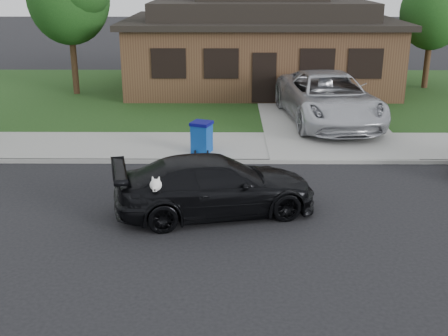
{
  "coord_description": "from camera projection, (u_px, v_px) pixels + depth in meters",
  "views": [
    {
      "loc": [
        2.48,
        -12.51,
        5.51
      ],
      "look_at": [
        2.39,
        -0.04,
        1.1
      ],
      "focal_mm": 45.0,
      "sensor_mm": 36.0,
      "label": 1
    }
  ],
  "objects": [
    {
      "name": "recycling_bin",
      "position": [
        202.0,
        137.0,
        17.44
      ],
      "size": [
        0.75,
        0.75,
        0.97
      ],
      "rotation": [
        0.0,
        0.0,
        -0.36
      ],
      "color": "navy",
      "rests_on": "sidewalk"
    },
    {
      "name": "lawn",
      "position": [
        174.0,
        95.0,
        25.89
      ],
      "size": [
        60.0,
        13.0,
        0.13
      ],
      "primitive_type": "cube",
      "color": "#193814",
      "rests_on": "ground"
    },
    {
      "name": "tree_1",
      "position": [
        437.0,
        11.0,
        25.9
      ],
      "size": [
        3.15,
        3.0,
        5.25
      ],
      "color": "#332114",
      "rests_on": "ground"
    },
    {
      "name": "ground",
      "position": [
        126.0,
        210.0,
        13.65
      ],
      "size": [
        120.0,
        120.0,
        0.0
      ],
      "primitive_type": "plane",
      "color": "black",
      "rests_on": "ground"
    },
    {
      "name": "house",
      "position": [
        260.0,
        44.0,
        27.05
      ],
      "size": [
        12.6,
        8.6,
        4.65
      ],
      "color": "#422B1C",
      "rests_on": "ground"
    },
    {
      "name": "driveway",
      "position": [
        314.0,
        110.0,
        23.01
      ],
      "size": [
        4.5,
        13.0,
        0.14
      ],
      "primitive_type": "cube",
      "color": "gray",
      "rests_on": "ground"
    },
    {
      "name": "sedan",
      "position": [
        215.0,
        186.0,
        13.27
      ],
      "size": [
        5.09,
        2.97,
        1.39
      ],
      "rotation": [
        0.0,
        0.0,
        1.8
      ],
      "color": "black",
      "rests_on": "ground"
    },
    {
      "name": "sidewalk",
      "position": [
        152.0,
        146.0,
        18.34
      ],
      "size": [
        60.0,
        3.0,
        0.12
      ],
      "primitive_type": "cube",
      "color": "gray",
      "rests_on": "ground"
    },
    {
      "name": "curb",
      "position": [
        146.0,
        161.0,
        16.93
      ],
      "size": [
        60.0,
        0.12,
        0.12
      ],
      "primitive_type": "cube",
      "color": "gray",
      "rests_on": "ground"
    },
    {
      "name": "minivan",
      "position": [
        329.0,
        98.0,
        20.76
      ],
      "size": [
        3.62,
        6.76,
        1.8
      ],
      "primitive_type": "imported",
      "rotation": [
        0.0,
        0.0,
        0.1
      ],
      "color": "silver",
      "rests_on": "driveway"
    }
  ]
}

